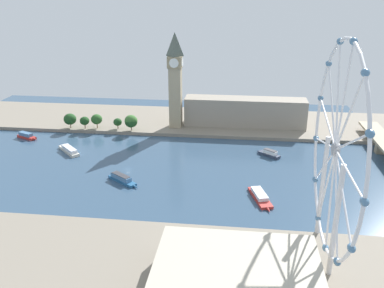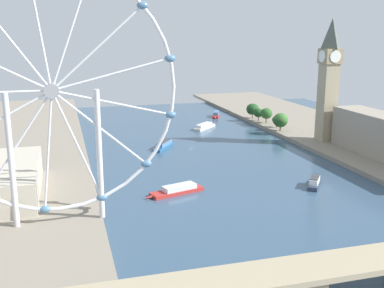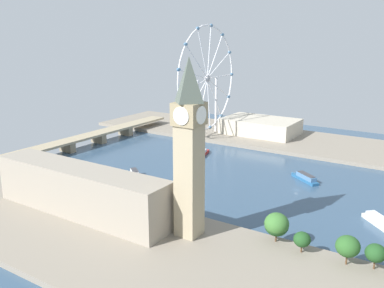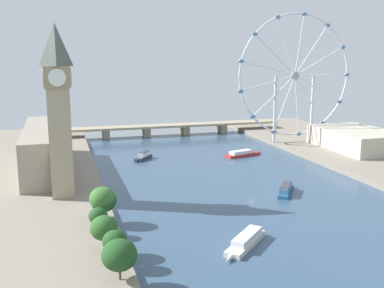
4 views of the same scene
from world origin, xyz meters
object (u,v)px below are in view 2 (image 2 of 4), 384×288
at_px(river_bridge, 360,265).
at_px(tour_boat_1, 216,115).
at_px(tour_boat_4, 177,190).
at_px(clock_tower, 329,79).
at_px(ferris_wheel, 52,93).
at_px(tour_boat_2, 315,182).
at_px(tour_boat_0, 164,145).
at_px(tour_boat_3, 205,126).

bearing_deg(river_bridge, tour_boat_1, -100.24).
xyz_separation_m(tour_boat_1, tour_boat_4, (91.49, 207.21, -0.51)).
bearing_deg(tour_boat_1, clock_tower, 41.48).
relative_size(clock_tower, ferris_wheel, 0.83).
bearing_deg(tour_boat_2, river_bridge, -164.46).
height_order(tour_boat_0, tour_boat_4, tour_boat_0).
height_order(tour_boat_2, tour_boat_4, tour_boat_2).
relative_size(tour_boat_3, tour_boat_4, 0.79).
bearing_deg(tour_boat_1, river_bridge, 13.72).
height_order(river_bridge, tour_boat_3, river_bridge).
relative_size(clock_tower, tour_boat_1, 3.88).
distance_m(ferris_wheel, tour_boat_0, 155.07).
height_order(ferris_wheel, tour_boat_0, ferris_wheel).
bearing_deg(tour_boat_2, tour_boat_0, 67.97).
bearing_deg(clock_tower, tour_boat_1, -72.48).
height_order(tour_boat_1, tour_boat_4, tour_boat_1).
distance_m(river_bridge, tour_boat_2, 103.35).
distance_m(tour_boat_1, tour_boat_3, 58.68).
distance_m(tour_boat_0, tour_boat_2, 121.96).
distance_m(tour_boat_0, tour_boat_4, 97.04).
bearing_deg(tour_boat_3, tour_boat_4, -157.22).
bearing_deg(clock_tower, tour_boat_3, -48.91).
relative_size(river_bridge, tour_boat_3, 8.38).
xyz_separation_m(clock_tower, tour_boat_0, (119.03, -19.93, -46.67)).
distance_m(tour_boat_2, tour_boat_3, 165.67).
distance_m(ferris_wheel, river_bridge, 130.44).
height_order(river_bridge, tour_boat_4, river_bridge).
height_order(clock_tower, river_bridge, clock_tower).
height_order(ferris_wheel, tour_boat_1, ferris_wheel).
bearing_deg(tour_boat_0, clock_tower, 116.25).
relative_size(ferris_wheel, tour_boat_3, 4.01).
bearing_deg(tour_boat_4, ferris_wheel, 10.04).
bearing_deg(tour_boat_2, clock_tower, 3.89).
height_order(river_bridge, tour_boat_1, river_bridge).
relative_size(tour_boat_0, tour_boat_1, 1.15).
distance_m(river_bridge, tour_boat_3, 262.24).
bearing_deg(tour_boat_2, ferris_wheel, 136.45).
height_order(clock_tower, tour_boat_2, clock_tower).
height_order(tour_boat_0, tour_boat_2, tour_boat_2).
xyz_separation_m(tour_boat_2, tour_boat_3, (11.12, -165.30, -0.27)).
distance_m(river_bridge, tour_boat_0, 202.25).
distance_m(river_bridge, tour_boat_1, 317.31).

